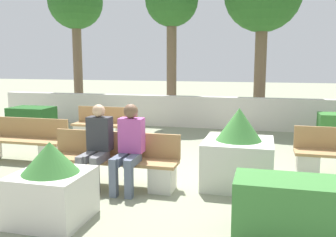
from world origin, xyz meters
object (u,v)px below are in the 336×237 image
(bench_front, at_px, (112,165))
(bench_left_side, at_px, (105,129))
(bench_back, at_px, (20,144))
(planter_corner_left, at_px, (51,186))
(tree_leftmost, at_px, (76,5))
(person_seated_woman, at_px, (129,143))
(person_seated_man, at_px, (97,143))
(tree_center_left, at_px, (172,5))
(planter_corner_right, at_px, (238,154))

(bench_front, bearing_deg, bench_left_side, 116.17)
(bench_back, relative_size, planter_corner_left, 1.91)
(bench_front, bearing_deg, tree_leftmost, 121.48)
(bench_front, xyz_separation_m, person_seated_woman, (0.34, -0.14, 0.40))
(bench_left_side, relative_size, person_seated_man, 1.21)
(tree_center_left, bearing_deg, person_seated_man, -86.60)
(tree_center_left, bearing_deg, person_seated_woman, -81.80)
(person_seated_woman, xyz_separation_m, planter_corner_left, (-0.54, -1.32, -0.28))
(bench_back, bearing_deg, person_seated_man, -18.83)
(person_seated_woman, relative_size, planter_corner_left, 1.32)
(tree_center_left, bearing_deg, bench_front, -84.74)
(bench_back, bearing_deg, person_seated_woman, -14.10)
(bench_left_side, bearing_deg, bench_front, -66.99)
(bench_front, height_order, bench_back, same)
(person_seated_woman, relative_size, tree_leftmost, 0.27)
(planter_corner_left, bearing_deg, bench_back, 132.45)
(bench_left_side, distance_m, bench_back, 2.30)
(bench_back, height_order, planter_corner_left, planter_corner_left)
(bench_back, distance_m, planter_corner_right, 4.39)
(bench_back, xyz_separation_m, tree_center_left, (1.83, 5.29, 3.40))
(bench_front, distance_m, tree_leftmost, 8.81)
(tree_leftmost, bearing_deg, planter_corner_right, -45.88)
(tree_leftmost, xyz_separation_m, tree_center_left, (3.62, -0.61, -0.21))
(bench_left_side, relative_size, planter_corner_right, 1.26)
(person_seated_woman, bearing_deg, bench_back, 158.30)
(tree_center_left, bearing_deg, planter_corner_left, -87.18)
(person_seated_woman, relative_size, planter_corner_right, 1.06)
(bench_left_side, distance_m, tree_center_left, 4.75)
(person_seated_woman, distance_m, tree_center_left, 7.11)
(planter_corner_right, bearing_deg, tree_center_left, 113.85)
(bench_front, relative_size, person_seated_woman, 1.61)
(bench_left_side, relative_size, person_seated_woman, 1.19)
(person_seated_woman, bearing_deg, tree_leftmost, 122.99)
(person_seated_man, bearing_deg, bench_left_side, 112.22)
(person_seated_woman, height_order, tree_center_left, tree_center_left)
(planter_corner_left, relative_size, tree_leftmost, 0.20)
(bench_front, xyz_separation_m, planter_corner_left, (-0.20, -1.46, 0.12))
(bench_back, distance_m, tree_center_left, 6.55)
(bench_front, distance_m, person_seated_man, 0.46)
(person_seated_woman, relative_size, tree_center_left, 0.29)
(bench_left_side, distance_m, planter_corner_right, 4.33)
(bench_front, height_order, bench_left_side, same)
(planter_corner_left, xyz_separation_m, planter_corner_right, (2.16, 1.96, 0.07))
(bench_left_side, relative_size, tree_center_left, 0.34)
(bench_front, bearing_deg, tree_center_left, 95.26)
(person_seated_man, bearing_deg, tree_leftmost, 119.75)
(bench_front, xyz_separation_m, bench_back, (-2.40, 0.95, -0.01))
(planter_corner_left, bearing_deg, person_seated_man, 89.99)
(planter_corner_right, relative_size, tree_leftmost, 0.25)
(bench_left_side, xyz_separation_m, tree_center_left, (0.94, 3.17, 3.41))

